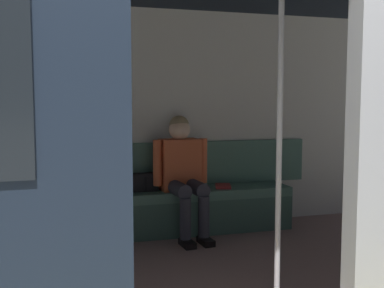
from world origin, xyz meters
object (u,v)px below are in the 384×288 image
object	(u,v)px
bench_seat	(150,202)
handbag	(144,182)
train_car	(167,64)
grab_pole_far	(279,134)
book	(223,186)
person_seated	(183,168)
grab_pole_door	(127,139)

from	to	relation	value
bench_seat	handbag	xyz separation A→B (m)	(0.04, -0.07, 0.19)
train_car	grab_pole_far	xyz separation A→B (m)	(-0.56, 0.65, -0.46)
bench_seat	book	world-z (taller)	book
person_seated	train_car	bearing A→B (deg)	69.38
person_seated	grab_pole_door	distance (m)	2.05
book	bench_seat	bearing A→B (deg)	17.56
handbag	grab_pole_door	xyz separation A→B (m)	(0.44, 1.96, 0.58)
person_seated	grab_pole_far	distance (m)	1.76
train_car	bench_seat	size ratio (longest dim) A/B	2.24
train_car	person_seated	xyz separation A→B (m)	(-0.39, -1.04, -0.90)
handbag	grab_pole_door	distance (m)	2.09
handbag	bench_seat	bearing A→B (deg)	123.14
train_car	grab_pole_door	distance (m)	1.00
book	handbag	bearing A→B (deg)	12.74
bench_seat	person_seated	bearing A→B (deg)	170.38
handbag	book	xyz separation A→B (m)	(-0.80, 0.05, -0.07)
person_seated	handbag	world-z (taller)	person_seated
train_car	book	bearing A→B (deg)	-126.77
train_car	handbag	size ratio (longest dim) A/B	24.62
bench_seat	person_seated	xyz separation A→B (m)	(-0.31, 0.05, 0.32)
handbag	book	world-z (taller)	handbag
bench_seat	grab_pole_door	bearing A→B (deg)	75.73
book	grab_pole_door	distance (m)	2.37
bench_seat	person_seated	size ratio (longest dim) A/B	2.46
grab_pole_door	grab_pole_far	xyz separation A→B (m)	(-0.96, -0.14, 0.00)
book	grab_pole_far	size ratio (longest dim) A/B	0.10
train_car	grab_pole_far	size ratio (longest dim) A/B	2.91
person_seated	grab_pole_door	xyz separation A→B (m)	(0.79, 1.84, 0.44)
train_car	grab_pole_door	bearing A→B (deg)	63.30
bench_seat	book	xyz separation A→B (m)	(-0.75, -0.02, 0.12)
train_car	book	distance (m)	1.78
train_car	grab_pole_far	distance (m)	0.98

